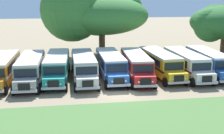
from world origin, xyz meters
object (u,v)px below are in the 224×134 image
at_px(parked_bus_slot_2, 57,66).
at_px(parked_bus_slot_6, 160,62).
at_px(parked_bus_slot_0, 3,68).
at_px(parked_bus_slot_4, 111,64).
at_px(parked_bus_slot_7, 186,63).
at_px(broad_shade_tree, 95,12).
at_px(parked_bus_slot_1, 31,68).
at_px(parked_bus_slot_8, 208,61).
at_px(parked_bus_slot_3, 84,66).
at_px(parked_bus_slot_5, 136,64).

bearing_deg(parked_bus_slot_2, parked_bus_slot_6, 92.78).
height_order(parked_bus_slot_0, parked_bus_slot_4, same).
bearing_deg(parked_bus_slot_7, parked_bus_slot_2, -92.50).
bearing_deg(broad_shade_tree, parked_bus_slot_2, -115.13).
distance_m(parked_bus_slot_0, parked_bus_slot_2, 6.06).
bearing_deg(broad_shade_tree, parked_bus_slot_6, -61.91).
xyz_separation_m(parked_bus_slot_7, broad_shade_tree, (-9.65, 13.05, 5.54)).
relative_size(parked_bus_slot_0, parked_bus_slot_1, 1.00).
xyz_separation_m(parked_bus_slot_2, parked_bus_slot_6, (12.41, 0.00, 0.00)).
bearing_deg(parked_bus_slot_0, parked_bus_slot_2, 92.51).
bearing_deg(parked_bus_slot_4, broad_shade_tree, -177.79).
bearing_deg(parked_bus_slot_8, parked_bus_slot_4, -88.72).
bearing_deg(parked_bus_slot_3, broad_shade_tree, 167.88).
height_order(parked_bus_slot_5, parked_bus_slot_6, same).
relative_size(parked_bus_slot_0, parked_bus_slot_3, 1.00).
bearing_deg(parked_bus_slot_0, parked_bus_slot_1, 82.90).
distance_m(parked_bus_slot_6, parked_bus_slot_7, 3.12).
relative_size(parked_bus_slot_2, parked_bus_slot_6, 1.00).
height_order(parked_bus_slot_3, broad_shade_tree, broad_shade_tree).
height_order(parked_bus_slot_0, parked_bus_slot_5, same).
bearing_deg(parked_bus_slot_6, parked_bus_slot_8, 84.28).
height_order(parked_bus_slot_4, broad_shade_tree, broad_shade_tree).
distance_m(parked_bus_slot_0, broad_shade_tree, 18.16).
bearing_deg(parked_bus_slot_7, broad_shade_tree, -143.54).
distance_m(parked_bus_slot_5, parked_bus_slot_7, 6.21).
bearing_deg(parked_bus_slot_7, parked_bus_slot_3, -90.84).
xyz_separation_m(parked_bus_slot_2, parked_bus_slot_3, (3.06, -0.49, 0.00)).
xyz_separation_m(parked_bus_slot_4, parked_bus_slot_6, (6.14, 0.03, 0.00)).
bearing_deg(parked_bus_slot_7, parked_bus_slot_8, 95.83).
relative_size(parked_bus_slot_1, parked_bus_slot_3, 1.00).
bearing_deg(parked_bus_slot_3, parked_bus_slot_1, -88.77).
distance_m(parked_bus_slot_3, parked_bus_slot_6, 9.37).
distance_m(parked_bus_slot_0, parked_bus_slot_1, 3.15).
xyz_separation_m(parked_bus_slot_8, broad_shade_tree, (-12.74, 12.73, 5.54)).
bearing_deg(parked_bus_slot_1, parked_bus_slot_4, 94.32).
distance_m(parked_bus_slot_0, parked_bus_slot_3, 9.12).
bearing_deg(parked_bus_slot_2, broad_shade_tree, 157.65).
distance_m(parked_bus_slot_0, parked_bus_slot_5, 15.31).
bearing_deg(parked_bus_slot_8, parked_bus_slot_6, -90.51).
distance_m(parked_bus_slot_6, broad_shade_tree, 15.08).
height_order(parked_bus_slot_0, parked_bus_slot_2, same).
distance_m(parked_bus_slot_4, parked_bus_slot_7, 9.20).
height_order(parked_bus_slot_3, parked_bus_slot_4, same).
bearing_deg(parked_bus_slot_0, parked_bus_slot_6, 91.18).
bearing_deg(parked_bus_slot_0, parked_bus_slot_5, 88.86).
xyz_separation_m(parked_bus_slot_1, parked_bus_slot_7, (18.39, -0.04, 0.00)).
bearing_deg(parked_bus_slot_5, broad_shade_tree, -161.67).
relative_size(parked_bus_slot_5, broad_shade_tree, 0.67).
bearing_deg(parked_bus_slot_6, parked_bus_slot_5, -80.69).
distance_m(parked_bus_slot_3, broad_shade_tree, 14.28).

